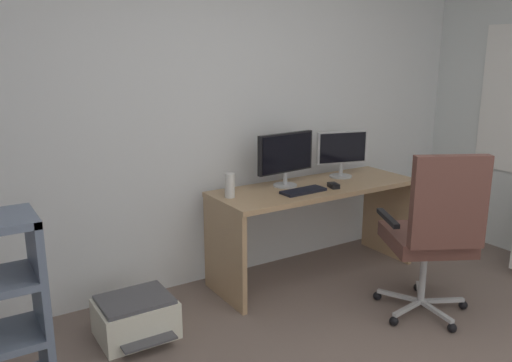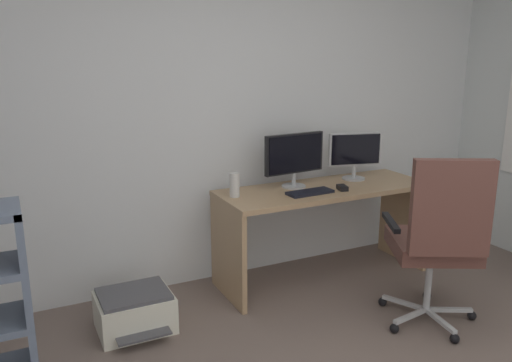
{
  "view_description": "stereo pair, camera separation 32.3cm",
  "coord_description": "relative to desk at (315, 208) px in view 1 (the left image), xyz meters",
  "views": [
    {
      "loc": [
        -1.65,
        -1.11,
        1.7
      ],
      "look_at": [
        0.02,
        1.54,
        0.92
      ],
      "focal_mm": 36.21,
      "sensor_mm": 36.0,
      "label": 1
    },
    {
      "loc": [
        -1.36,
        -1.27,
        1.7
      ],
      "look_at": [
        0.02,
        1.54,
        0.92
      ],
      "focal_mm": 36.21,
      "sensor_mm": 36.0,
      "label": 2
    }
  ],
  "objects": [
    {
      "name": "office_chair",
      "position": [
        0.19,
        -0.95,
        0.08
      ],
      "size": [
        0.68,
        0.72,
        1.13
      ],
      "color": "#B7BABC",
      "rests_on": "ground"
    },
    {
      "name": "monitor_secondary",
      "position": [
        0.34,
        0.1,
        0.4
      ],
      "size": [
        0.42,
        0.18,
        0.37
      ],
      "color": "#B2B5B7",
      "rests_on": "desk"
    },
    {
      "name": "keyboard",
      "position": [
        -0.2,
        -0.11,
        0.19
      ],
      "size": [
        0.35,
        0.14,
        0.02
      ],
      "primitive_type": "cube",
      "rotation": [
        0.0,
        0.0,
        0.04
      ],
      "color": "black",
      "rests_on": "desk"
    },
    {
      "name": "printer",
      "position": [
        -1.49,
        -0.14,
        -0.42
      ],
      "size": [
        0.46,
        0.45,
        0.25
      ],
      "color": "white",
      "rests_on": "ground"
    },
    {
      "name": "computer_mouse",
      "position": [
        0.07,
        -0.13,
        0.2
      ],
      "size": [
        0.08,
        0.11,
        0.03
      ],
      "primitive_type": "cube",
      "rotation": [
        0.0,
        0.0,
        -0.25
      ],
      "color": "black",
      "rests_on": "desk"
    },
    {
      "name": "desk",
      "position": [
        0.0,
        0.0,
        0.0
      ],
      "size": [
        1.62,
        0.58,
        0.72
      ],
      "color": "tan",
      "rests_on": "ground"
    },
    {
      "name": "monitor_main",
      "position": [
        -0.21,
        0.1,
        0.42
      ],
      "size": [
        0.5,
        0.18,
        0.4
      ],
      "color": "#B2B5B7",
      "rests_on": "desk"
    },
    {
      "name": "desktop_speaker",
      "position": [
        -0.71,
        0.06,
        0.27
      ],
      "size": [
        0.07,
        0.07,
        0.17
      ],
      "primitive_type": "cylinder",
      "color": "silver",
      "rests_on": "desk"
    },
    {
      "name": "wall_back",
      "position": [
        -0.75,
        0.43,
        0.79
      ],
      "size": [
        5.03,
        0.1,
        2.66
      ],
      "primitive_type": "cube",
      "color": "silver",
      "rests_on": "ground"
    }
  ]
}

